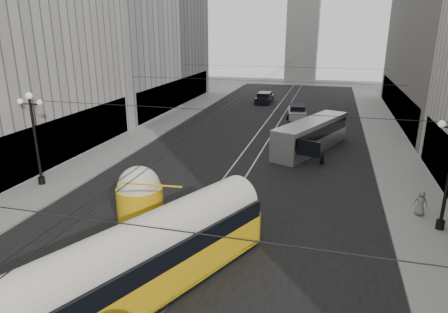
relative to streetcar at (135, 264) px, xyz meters
The scene contains 13 objects.
road 24.12m from the streetcar, 88.81° to the left, with size 20.00×85.00×0.02m, color black.
sidewalk_left 29.90m from the streetcar, 112.66° to the left, with size 4.00×72.00×0.15m, color gray.
sidewalk_right 30.30m from the streetcar, 65.60° to the left, with size 4.00×72.00×0.15m, color gray.
rail_left 24.11m from the streetcar, 90.60° to the left, with size 0.12×85.00×0.04m, color gray.
rail_right 24.14m from the streetcar, 87.03° to the left, with size 0.12×85.00×0.04m, color gray.
distant_tower 72.77m from the streetcar, 89.60° to the left, with size 6.00×6.00×31.36m.
lamppost_left_mid 15.55m from the streetcar, 141.72° to the left, with size 1.86×0.44×6.37m.
catenary 23.43m from the streetcar, 88.47° to the left, with size 25.00×72.00×0.23m.
streetcar is the anchor object (origin of this frame).
city_bus 23.79m from the streetcar, 76.75° to the left, with size 6.16×11.13×2.72m.
sedan_white_far 36.90m from the streetcar, 85.37° to the left, with size 2.64×5.12×1.55m.
sedan_dark_far 46.01m from the streetcar, 93.21° to the left, with size 2.10×4.93×1.55m.
pedestrian_sidewalk_right 16.61m from the streetcar, 41.95° to the left, with size 0.74×0.46×1.52m, color gray.
Camera 1 is at (6.37, -3.68, 10.46)m, focal length 32.00 mm.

